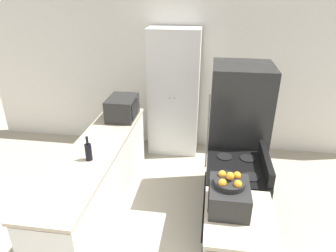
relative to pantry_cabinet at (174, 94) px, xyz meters
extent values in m
cube|color=silver|center=(0.09, 0.28, 0.25)|extent=(7.00, 0.06, 2.60)
cube|color=silver|center=(-0.73, -1.71, -0.63)|extent=(0.58, 2.59, 0.83)
cube|color=#B7A88E|center=(-0.73, -1.71, -0.16)|extent=(0.60, 2.65, 0.04)
cube|color=#B7A88E|center=(0.91, -2.66, -0.16)|extent=(0.60, 0.75, 0.04)
cube|color=silver|center=(0.00, 0.00, 0.00)|extent=(0.82, 0.45, 2.10)
sphere|color=#B2B2B7|center=(-0.04, -0.24, 0.00)|extent=(0.03, 0.03, 0.03)
sphere|color=#B2B2B7|center=(0.04, -0.24, 0.00)|extent=(0.03, 0.03, 0.03)
cube|color=black|center=(0.93, -1.88, -0.60)|extent=(0.64, 0.76, 0.91)
cube|color=black|center=(0.60, -1.88, -0.71)|extent=(0.02, 0.67, 0.50)
cube|color=black|center=(1.22, -1.88, -0.06)|extent=(0.06, 0.72, 0.16)
cylinder|color=black|center=(0.80, -2.06, -0.14)|extent=(0.17, 0.17, 0.01)
cylinder|color=black|center=(0.80, -1.70, -0.14)|extent=(0.17, 0.17, 0.01)
cylinder|color=black|center=(1.06, -2.06, -0.14)|extent=(0.17, 0.17, 0.01)
cylinder|color=black|center=(1.06, -1.70, -0.14)|extent=(0.17, 0.17, 0.01)
cube|color=black|center=(0.97, -1.11, -0.13)|extent=(0.72, 0.71, 1.83)
cylinder|color=gray|center=(0.59, -1.30, -0.04)|extent=(0.02, 0.02, 1.01)
cube|color=black|center=(-0.66, -0.78, 0.01)|extent=(0.39, 0.52, 0.31)
cube|color=black|center=(-0.46, -0.82, 0.01)|extent=(0.01, 0.32, 0.23)
cylinder|color=black|center=(-0.69, -1.98, -0.05)|extent=(0.08, 0.08, 0.19)
cylinder|color=black|center=(-0.69, -1.98, 0.10)|extent=(0.03, 0.03, 0.09)
cube|color=black|center=(0.81, -2.56, -0.03)|extent=(0.34, 0.41, 0.23)
cube|color=black|center=(0.64, -2.56, -0.03)|extent=(0.01, 0.29, 0.14)
cylinder|color=black|center=(0.80, -2.55, 0.11)|extent=(0.26, 0.26, 0.05)
sphere|color=orange|center=(0.87, -2.49, 0.15)|extent=(0.07, 0.07, 0.07)
sphere|color=orange|center=(0.74, -2.49, 0.15)|extent=(0.07, 0.07, 0.07)
sphere|color=orange|center=(0.74, -2.61, 0.15)|extent=(0.07, 0.07, 0.07)
sphere|color=orange|center=(0.87, -2.61, 0.15)|extent=(0.07, 0.07, 0.07)
sphere|color=orange|center=(0.80, -2.55, 0.18)|extent=(0.07, 0.07, 0.07)
camera|label=1|loc=(0.59, -4.69, 1.61)|focal=32.00mm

